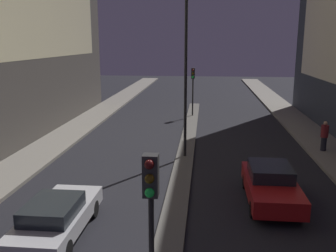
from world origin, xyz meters
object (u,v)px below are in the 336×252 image
Objects in this scene: car_left_lane at (56,217)px; traffic_light_mid at (193,81)px; car_right_lane at (271,184)px; pedestrian_on_right_sidewalk at (324,135)px; traffic_light_near at (151,205)px; street_lamp at (186,48)px.

traffic_light_mid is at bearing 79.67° from car_left_lane.
car_left_lane is 8.41m from car_right_lane.
car_left_lane is 2.63× the size of pedestrian_on_right_sidewalk.
traffic_light_mid is 0.89× the size of car_left_lane.
car_left_lane is 16.06m from pedestrian_on_right_sidewalk.
car_left_lane is (-3.81, 3.99, -2.44)m from traffic_light_near.
street_lamp is at bearing -90.00° from traffic_light_mid.
car_right_lane is at bearing -77.62° from traffic_light_mid.
pedestrian_on_right_sidewalk reaches higher than car_right_lane.
traffic_light_mid is 12.14m from street_lamp.
street_lamp is at bearing 67.36° from car_left_lane.
pedestrian_on_right_sidewalk is (8.05, 1.70, -5.03)m from street_lamp.
car_left_lane is 1.01× the size of car_right_lane.
street_lamp reaches higher than traffic_light_mid.
pedestrian_on_right_sidewalk is at bearing 11.89° from street_lamp.
traffic_light_near is 0.44× the size of street_lamp.
car_left_lane is (-3.81, -20.90, -2.44)m from traffic_light_mid.
car_right_lane is (3.81, 7.54, -2.38)m from traffic_light_near.
street_lamp reaches higher than car_left_lane.
traffic_light_near is 16.99m from pedestrian_on_right_sidewalk.
pedestrian_on_right_sidewalk reaches higher than car_left_lane.
street_lamp reaches higher than pedestrian_on_right_sidewalk.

